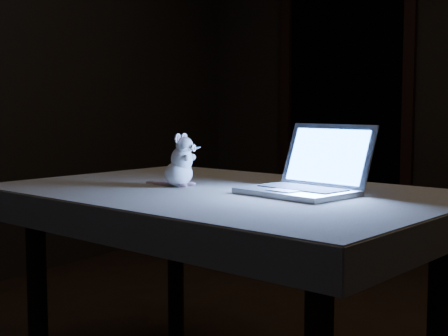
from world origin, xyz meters
The scene contains 5 objects.
doorway centered at (-1.10, 2.50, 1.06)m, with size 1.06×0.36×2.13m, color black, non-canonical shape.
table centered at (-0.29, -0.31, 0.37)m, with size 1.37×0.88×0.73m, color black, non-canonical shape.
tablecloth centered at (-0.32, -0.29, 0.69)m, with size 1.47×0.98×0.10m, color beige, non-canonical shape.
laptop centered at (-0.04, -0.29, 0.85)m, with size 0.33×0.29×0.22m, color #B0B0B4, non-canonical shape.
plush_mouse centered at (-0.47, -0.33, 0.83)m, with size 0.13×0.13×0.18m, color white, non-canonical shape.
Camera 1 is at (0.88, -2.05, 1.01)m, focal length 52.00 mm.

